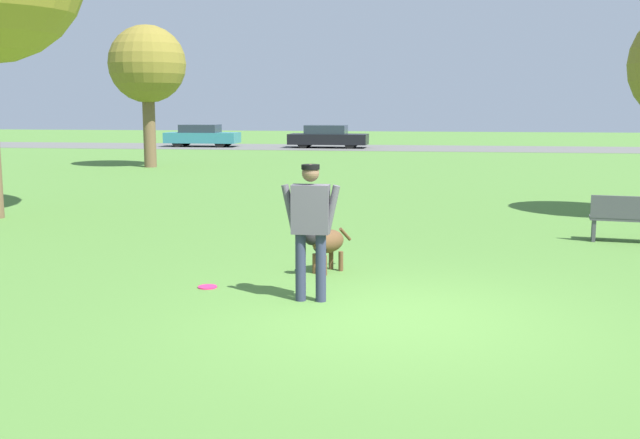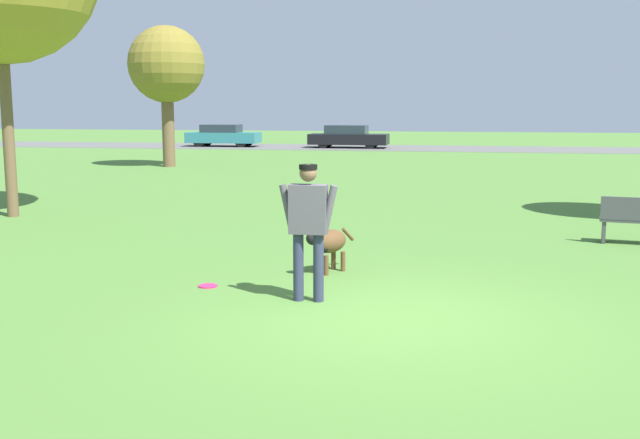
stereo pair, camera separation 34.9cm
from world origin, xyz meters
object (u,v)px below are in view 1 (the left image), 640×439
Objects in this scene: frisbee at (208,287)px; parked_car_black at (328,137)px; park_bench at (632,218)px; parked_car_teal at (202,136)px; person at (311,220)px; dog at (326,243)px; tree_far_left at (147,66)px.

frisbee is 32.48m from parked_car_black.
parked_car_black is 29.60m from park_bench.
parked_car_teal reaches higher than frisbee.
person reaches higher than dog.
person is 1.85m from frisbee.
dog is (-0.03, 1.60, -0.58)m from person.
parked_car_teal is at bearing 99.19° from tree_far_left.
park_bench reaches higher than frisbee.
person is 6.86m from park_bench.
parked_car_black is (7.33, -0.06, -0.01)m from parked_car_teal.
frisbee is 0.18× the size of park_bench.
person is at bearing -63.69° from tree_far_left.
parked_car_black is (-2.81, 32.35, 0.62)m from frisbee.
dog is 5.88m from park_bench.
parked_car_black is (-4.26, 31.23, 0.19)m from dog.
parked_car_teal is (-11.59, 31.29, 0.20)m from dog.
tree_far_left is at bearing -81.11° from parked_car_teal.
frisbee is (-1.47, 0.47, -1.01)m from person.
park_bench is at bearing 33.35° from frisbee.
tree_far_left reaches higher than parked_car_teal.
person is 33.11m from parked_car_black.
tree_far_left reaches higher than park_bench.
frisbee is at bearing -20.42° from dog.
person is at bearing 52.22° from park_bench.
dog is at bearing 40.67° from park_bench.
tree_far_left is 15.15m from parked_car_black.
parked_car_black is at bearing 69.95° from tree_far_left.
parked_car_black reaches higher than park_bench.
frisbee is at bearing -72.92° from parked_car_teal.
dog is 0.63× the size of park_bench.
parked_car_teal is at bearing -127.99° from dog.
parked_car_black is (-4.29, 32.83, -0.39)m from person.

